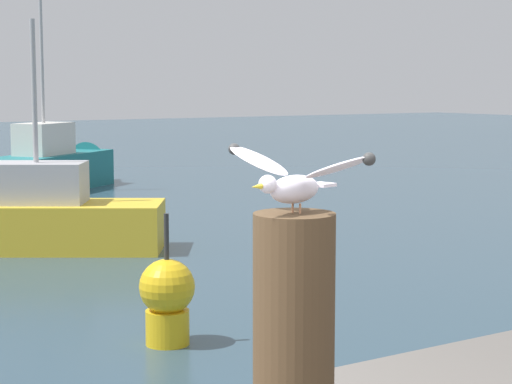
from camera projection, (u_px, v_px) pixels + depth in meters
mooring_post at (294, 323)px, 3.22m from camera, size 0.29×0.29×0.79m
seagull at (294, 178)px, 3.16m from camera, size 0.39×0.68×0.23m
boat_teal at (59, 166)px, 22.57m from camera, size 4.88×4.15×4.88m
channel_buoy at (167, 298)px, 9.03m from camera, size 0.56×0.56×1.33m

